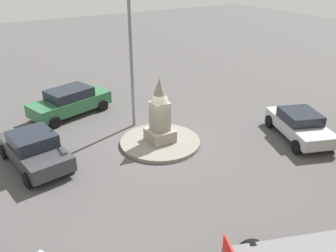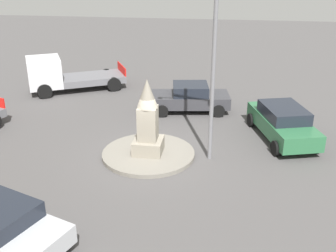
% 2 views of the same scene
% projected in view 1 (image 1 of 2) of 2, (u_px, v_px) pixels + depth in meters
% --- Properties ---
extents(ground_plane, '(80.00, 80.00, 0.00)m').
position_uv_depth(ground_plane, '(160.00, 143.00, 17.13)').
color(ground_plane, '#4F4C4C').
extents(traffic_island, '(3.82, 3.82, 0.17)m').
position_uv_depth(traffic_island, '(160.00, 142.00, 17.09)').
color(traffic_island, gray).
rests_on(traffic_island, ground).
extents(monument, '(1.17, 1.17, 3.12)m').
position_uv_depth(monument, '(160.00, 114.00, 16.47)').
color(monument, gray).
rests_on(monument, traffic_island).
extents(streetlamp, '(2.89, 0.28, 7.49)m').
position_uv_depth(streetlamp, '(130.00, 40.00, 17.05)').
color(streetlamp, slate).
rests_on(streetlamp, ground).
extents(car_silver_near_island, '(4.35, 3.05, 1.36)m').
position_uv_depth(car_silver_near_island, '(300.00, 124.00, 17.41)').
color(car_silver_near_island, '#B7BABF').
rests_on(car_silver_near_island, ground).
extents(car_dark_grey_parked_right, '(4.36, 2.51, 1.47)m').
position_uv_depth(car_dark_grey_parked_right, '(34.00, 149.00, 15.13)').
color(car_dark_grey_parked_right, '#38383D').
rests_on(car_dark_grey_parked_right, ground).
extents(car_green_passing, '(2.96, 4.80, 1.54)m').
position_uv_depth(car_green_passing, '(70.00, 101.00, 19.90)').
color(car_green_passing, '#2D6B42').
rests_on(car_green_passing, ground).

